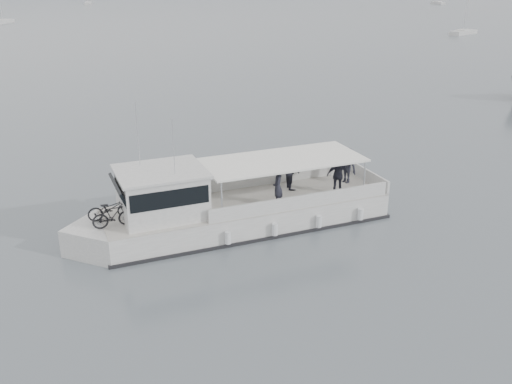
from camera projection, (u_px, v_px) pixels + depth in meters
ground at (350, 228)px, 26.81m from camera, size 1400.00×1400.00×0.00m
tour_boat at (220, 209)px, 26.23m from camera, size 15.29×6.36×6.38m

